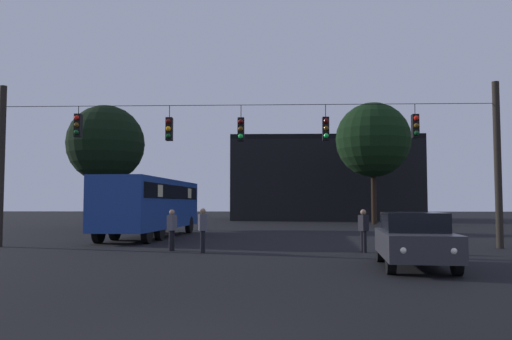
# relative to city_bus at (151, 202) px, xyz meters

# --- Properties ---
(ground_plane) EXTENTS (168.00, 168.00, 0.00)m
(ground_plane) POSITION_rel_city_bus_xyz_m (5.27, 3.95, -1.87)
(ground_plane) COLOR black
(ground_plane) RESTS_ON ground
(overhead_signal_span) EXTENTS (20.46, 0.44, 6.67)m
(overhead_signal_span) POSITION_rel_city_bus_xyz_m (5.27, -6.10, 1.98)
(overhead_signal_span) COLOR black
(overhead_signal_span) RESTS_ON ground
(city_bus) EXTENTS (3.20, 11.14, 3.00)m
(city_bus) POSITION_rel_city_bus_xyz_m (0.00, 0.00, 0.00)
(city_bus) COLOR navy
(city_bus) RESTS_ON ground
(car_near_right) EXTENTS (2.25, 4.47, 1.52)m
(car_near_right) POSITION_rel_city_bus_xyz_m (10.33, -12.53, -1.07)
(car_near_right) COLOR #2D2D33
(car_near_right) RESTS_ON ground
(pedestrian_crossing_left) EXTENTS (0.36, 0.42, 1.60)m
(pedestrian_crossing_left) POSITION_rel_city_bus_xyz_m (3.88, -8.35, -0.97)
(pedestrian_crossing_left) COLOR black
(pedestrian_crossing_left) RESTS_ON ground
(pedestrian_crossing_center) EXTENTS (0.36, 0.42, 1.56)m
(pedestrian_crossing_center) POSITION_rel_city_bus_xyz_m (9.69, -8.01, -1.00)
(pedestrian_crossing_center) COLOR black
(pedestrian_crossing_center) RESTS_ON ground
(pedestrian_crossing_right) EXTENTS (0.34, 0.42, 1.54)m
(pedestrian_crossing_right) POSITION_rel_city_bus_xyz_m (2.61, -7.61, -1.00)
(pedestrian_crossing_right) COLOR black
(pedestrian_crossing_right) RESTS_ON ground
(corner_building) EXTENTS (19.72, 12.28, 8.81)m
(corner_building) POSITION_rel_city_bus_xyz_m (11.76, 31.62, 2.54)
(corner_building) COLOR black
(corner_building) RESTS_ON ground
(tree_left_silhouette) EXTENTS (5.43, 5.43, 8.69)m
(tree_left_silhouette) POSITION_rel_city_bus_xyz_m (-5.47, 9.05, 4.08)
(tree_left_silhouette) COLOR #2D2116
(tree_left_silhouette) RESTS_ON ground
(tree_behind_building) EXTENTS (6.37, 6.37, 10.38)m
(tree_behind_building) POSITION_rel_city_bus_xyz_m (14.83, 17.55, 5.31)
(tree_behind_building) COLOR black
(tree_behind_building) RESTS_ON ground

